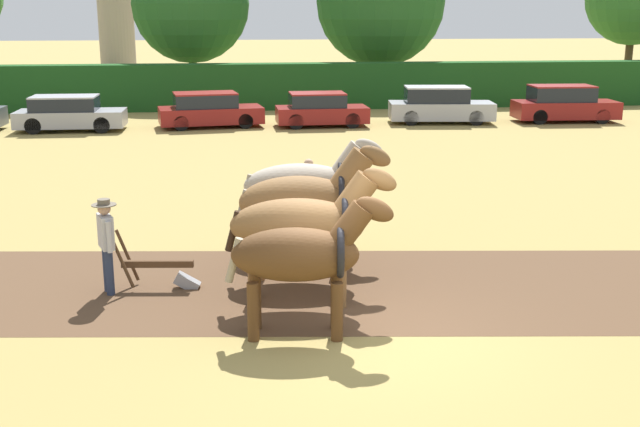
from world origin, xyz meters
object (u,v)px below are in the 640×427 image
Objects in this scene: farmer_beside_team at (309,188)px; farmer_at_plow at (106,239)px; draft_horse_lead_left at (303,255)px; plow at (165,271)px; tree_center at (380,2)px; tree_center_left at (190,4)px; draft_horse_trail_left at (305,202)px; draft_horse_lead_right at (304,225)px; parked_car_center_left at (209,110)px; draft_horse_trail_right at (306,186)px; parked_car_right at (564,104)px; parked_car_center_right at (440,106)px; parked_car_left at (69,114)px; parked_car_center at (320,110)px.

farmer_at_plow is at bearing -179.44° from farmer_beside_team.
plow is (-2.25, 2.37, -0.96)m from draft_horse_lead_left.
draft_horse_lead_left is at bearing -102.51° from tree_center.
tree_center_left is at bearing -179.53° from tree_center.
plow is (-9.62, -30.84, -4.89)m from tree_center.
farmer_at_plow is at bearing -164.46° from draft_horse_trail_left.
tree_center_left is 2.81× the size of draft_horse_lead_right.
draft_horse_lead_right is at bearing -90.15° from draft_horse_trail_left.
tree_center_left is 1.83× the size of parked_car_center_left.
draft_horse_trail_right is (0.46, 4.20, 0.12)m from draft_horse_lead_left.
draft_horse_trail_right is at bearing -122.92° from parked_car_right.
draft_horse_lead_right is at bearing -104.04° from parked_car_center_right.
draft_horse_trail_left reaches higher than parked_car_left.
tree_center_left is 32.09m from draft_horse_lead_right.
draft_horse_trail_right reaches higher than draft_horse_lead_left.
draft_horse_lead_right is 22.04m from parked_car_left.
draft_horse_lead_left is at bearing -54.09° from farmer_at_plow.
tree_center_left is at bearing 67.85° from parked_car_left.
draft_horse_lead_right is 1.88× the size of farmer_beside_team.
draft_horse_lead_left reaches higher than farmer_beside_team.
tree_center is 1.88× the size of parked_car_center_right.
parked_car_right reaches higher than parked_car_left.
draft_horse_lead_right is at bearing -92.60° from parked_car_center_left.
tree_center is at bearing 51.82° from farmer_at_plow.
draft_horse_lead_left reaches higher than parked_car_center_left.
draft_horse_trail_left is at bearing -142.44° from farmer_beside_team.
draft_horse_lead_right is 3.48m from farmer_at_plow.
parked_car_center_left is (0.40, 20.13, 0.39)m from plow.
parked_car_center is (5.72, -10.94, -4.39)m from tree_center_left.
parked_car_left is 10.30m from parked_car_center.
parked_car_right is at bearing 60.31° from draft_horse_trail_right.
farmer_beside_team reaches higher than parked_car_center.
draft_horse_trail_right is at bearing -83.37° from tree_center_left.
tree_center is 33.01m from farmer_at_plow.
parked_car_right is (21.08, 0.29, 0.07)m from parked_car_left.
farmer_at_plow reaches higher than parked_car_center_left.
plow is 20.14m from parked_car_center_left.
parked_car_center_left is (1.35, 20.28, -0.29)m from farmer_at_plow.
tree_center is 2.99× the size of draft_horse_lead_right.
parked_car_left is at bearing -112.51° from tree_center_left.
parked_car_center_right is at bearing 74.81° from draft_horse_trail_left.
tree_center_left is 27.36m from farmer_beside_team.
farmer_at_plow is 0.38× the size of parked_car_center_left.
draft_horse_trail_left reaches higher than parked_car_center_left.
farmer_beside_team is 16.38m from parked_car_center_left.
parked_car_center_right is at bearing -7.43° from parked_car_center_left.
tree_center is at bearing 82.79° from draft_horse_trail_right.
plow is at bearing -88.78° from tree_center_left.
parked_car_center_right is (7.91, 21.21, -0.59)m from draft_horse_lead_right.
parked_car_left is 1.12× the size of parked_car_center.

